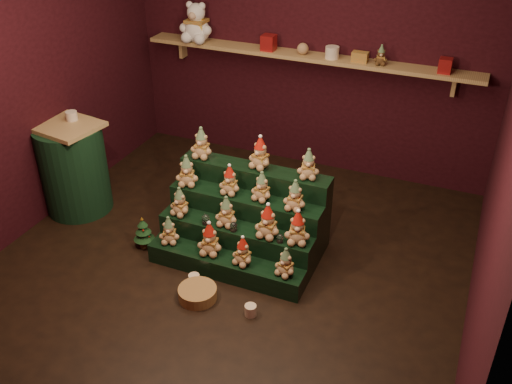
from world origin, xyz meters
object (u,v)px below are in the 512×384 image
at_px(side_table, 74,168).
at_px(mug_left, 194,280).
at_px(mug_right, 251,310).
at_px(white_bear, 196,17).
at_px(snow_globe_c, 280,238).
at_px(snow_globe_a, 206,219).
at_px(brown_bear, 381,55).
at_px(wicker_basket, 198,293).
at_px(mini_christmas_tree, 143,232).
at_px(riser_tier_front, 225,266).
at_px(snow_globe_b, 233,226).

height_order(side_table, mug_left, side_table).
relative_size(mug_right, white_bear, 0.18).
bearing_deg(snow_globe_c, mug_left, -148.74).
relative_size(snow_globe_c, side_table, 0.08).
height_order(snow_globe_a, brown_bear, brown_bear).
xyz_separation_m(wicker_basket, brown_bear, (0.82, 2.43, 1.37)).
relative_size(mini_christmas_tree, mug_right, 3.44).
distance_m(side_table, mug_left, 1.79).
distance_m(snow_globe_a, mug_left, 0.53).
distance_m(mini_christmas_tree, wicker_basket, 0.90).
bearing_deg(brown_bear, riser_tier_front, -123.40).
height_order(snow_globe_a, mug_right, snow_globe_a).
relative_size(snow_globe_a, wicker_basket, 0.29).
bearing_deg(side_table, wicker_basket, -14.43).
bearing_deg(riser_tier_front, white_bear, 121.87).
height_order(side_table, brown_bear, brown_bear).
bearing_deg(mug_right, snow_globe_b, 125.93).
relative_size(snow_globe_b, wicker_basket, 0.27).
height_order(riser_tier_front, side_table, side_table).
height_order(mug_left, white_bear, white_bear).
bearing_deg(wicker_basket, brown_bear, 71.31).
xyz_separation_m(snow_globe_c, wicker_basket, (-0.51, -0.52, -0.35)).
height_order(snow_globe_a, mug_left, snow_globe_a).
bearing_deg(side_table, mug_left, -11.53).
relative_size(riser_tier_front, white_bear, 2.62).
bearing_deg(mini_christmas_tree, riser_tier_front, -5.07).
distance_m(snow_globe_b, mini_christmas_tree, 0.91).
xyz_separation_m(side_table, mini_christmas_tree, (0.96, -0.31, -0.30)).
height_order(mug_left, mug_right, same).
bearing_deg(mug_right, mini_christmas_tree, 160.34).
bearing_deg(snow_globe_a, mug_right, -39.33).
bearing_deg(brown_bear, snow_globe_b, -124.60).
xyz_separation_m(side_table, wicker_basket, (1.74, -0.75, -0.41)).
distance_m(side_table, brown_bear, 3.21).
relative_size(snow_globe_b, mug_right, 0.91).
distance_m(mini_christmas_tree, mug_right, 1.34).
height_order(riser_tier_front, snow_globe_c, snow_globe_c).
bearing_deg(snow_globe_b, snow_globe_a, 180.00).
relative_size(mini_christmas_tree, white_bear, 0.61).
bearing_deg(mug_left, snow_globe_b, 62.33).
bearing_deg(mini_christmas_tree, wicker_basket, -29.21).
bearing_deg(mug_left, snow_globe_a, 99.92).
bearing_deg(brown_bear, snow_globe_c, -112.77).
relative_size(mug_left, white_bear, 0.18).
distance_m(riser_tier_front, mug_left, 0.29).
bearing_deg(snow_globe_b, mug_left, -117.67).
bearing_deg(mini_christmas_tree, side_table, 161.91).
bearing_deg(mug_right, side_table, 161.02).
distance_m(snow_globe_b, side_table, 1.85).
bearing_deg(riser_tier_front, mini_christmas_tree, 174.93).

